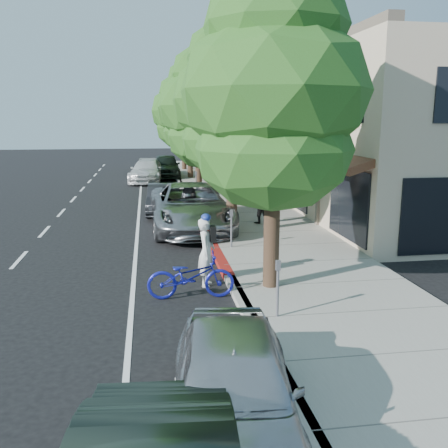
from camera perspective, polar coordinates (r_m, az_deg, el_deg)
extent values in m
plane|color=black|center=(14.67, 0.01, -5.24)|extent=(120.00, 120.00, 0.00)
cube|color=gray|center=(22.70, 2.70, 1.15)|extent=(4.60, 56.00, 0.15)
cube|color=#9E998E|center=(22.37, -3.09, 0.99)|extent=(0.30, 56.00, 0.15)
cube|color=maroon|center=(15.60, -0.55, -3.90)|extent=(0.32, 4.00, 0.15)
cube|color=beige|center=(33.95, 11.71, 10.35)|extent=(10.00, 36.00, 7.00)
cylinder|color=black|center=(12.58, 5.45, -1.57)|extent=(0.40, 0.40, 2.82)
ellipsoid|color=#295218|center=(12.25, 5.66, 8.55)|extent=(3.88, 3.88, 3.10)
ellipsoid|color=#295218|center=(12.24, 5.79, 14.96)|extent=(4.57, 4.57, 3.65)
ellipsoid|color=#295218|center=(12.40, 5.94, 21.67)|extent=(3.42, 3.42, 2.74)
cylinder|color=black|center=(18.34, 0.90, 2.79)|extent=(0.40, 0.40, 2.82)
ellipsoid|color=#295218|center=(18.12, 0.93, 9.73)|extent=(3.69, 3.69, 2.95)
ellipsoid|color=#295218|center=(18.11, 0.94, 14.07)|extent=(4.34, 4.34, 3.47)
ellipsoid|color=#295218|center=(18.22, 0.96, 18.63)|extent=(3.26, 3.26, 2.60)
cylinder|color=black|center=(24.22, -1.46, 4.99)|extent=(0.40, 0.40, 2.77)
ellipsoid|color=#295218|center=(24.05, -1.49, 10.15)|extent=(4.25, 4.25, 3.40)
ellipsoid|color=#295218|center=(24.05, -1.51, 13.35)|extent=(5.00, 5.00, 4.00)
ellipsoid|color=#295218|center=(24.12, -1.53, 16.74)|extent=(3.75, 3.75, 3.00)
cylinder|color=black|center=(30.15, -2.91, 6.40)|extent=(0.40, 0.40, 2.81)
ellipsoid|color=#295218|center=(30.01, -2.96, 10.60)|extent=(4.19, 4.19, 3.35)
ellipsoid|color=#295218|center=(30.01, -2.98, 13.20)|extent=(4.93, 4.93, 3.95)
ellipsoid|color=#295218|center=(30.07, -3.02, 15.95)|extent=(3.70, 3.70, 2.96)
cylinder|color=black|center=(36.10, -3.88, 7.19)|extent=(0.40, 0.40, 2.64)
ellipsoid|color=#295218|center=(35.99, -3.93, 10.49)|extent=(3.86, 3.86, 3.09)
ellipsoid|color=#295218|center=(35.98, -3.96, 12.54)|extent=(4.55, 4.55, 3.64)
ellipsoid|color=#295218|center=(36.02, -3.99, 14.70)|extent=(3.41, 3.41, 2.73)
cylinder|color=black|center=(42.06, -4.59, 7.96)|extent=(0.40, 0.40, 2.78)
ellipsoid|color=#295218|center=(41.97, -4.64, 10.94)|extent=(4.60, 4.60, 3.68)
ellipsoid|color=#295218|center=(41.96, -4.67, 12.79)|extent=(5.41, 5.41, 4.33)
ellipsoid|color=#295218|center=(42.01, -4.70, 14.74)|extent=(4.06, 4.06, 3.25)
imported|color=silver|center=(13.11, -2.03, -3.22)|extent=(0.58, 0.75, 1.82)
imported|color=#161A9B|center=(12.29, -3.82, -5.98)|extent=(2.15, 0.80, 1.12)
imported|color=#9B9CA0|center=(19.72, -3.84, 1.94)|extent=(3.13, 6.58, 1.81)
imported|color=black|center=(23.23, -6.92, 2.83)|extent=(1.69, 4.17, 1.35)
imported|color=silver|center=(35.04, -8.78, 6.00)|extent=(2.79, 5.42, 1.50)
imported|color=black|center=(37.27, -6.66, 6.59)|extent=(2.14, 5.11, 1.73)
imported|color=#B1B2B6|center=(7.20, 1.06, -18.08)|extent=(2.29, 4.58, 1.50)
imported|color=black|center=(20.28, 4.05, 2.25)|extent=(0.86, 0.74, 1.53)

